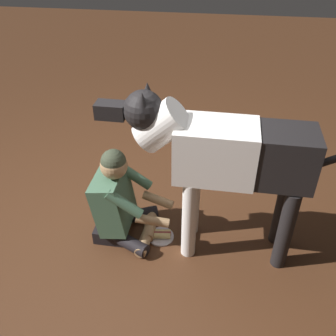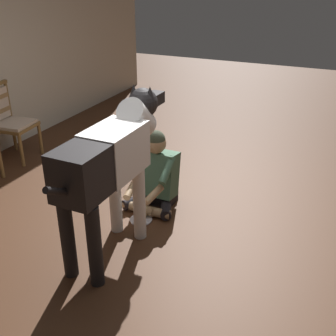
{
  "view_description": "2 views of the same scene",
  "coord_description": "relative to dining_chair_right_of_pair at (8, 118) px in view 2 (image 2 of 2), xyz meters",
  "views": [
    {
      "loc": [
        -0.71,
        2.4,
        2.33
      ],
      "look_at": [
        -0.4,
        0.24,
        0.78
      ],
      "focal_mm": 40.31,
      "sensor_mm": 36.0,
      "label": 1
    },
    {
      "loc": [
        -3.43,
        -1.53,
        2.29
      ],
      "look_at": [
        -0.21,
        -0.08,
        0.58
      ],
      "focal_mm": 44.51,
      "sensor_mm": 36.0,
      "label": 2
    }
  ],
  "objects": [
    {
      "name": "dining_chair_right_of_pair",
      "position": [
        0.0,
        0.0,
        0.0
      ],
      "size": [
        0.51,
        0.51,
        0.98
      ],
      "color": "brown",
      "rests_on": "ground"
    },
    {
      "name": "person_sitting_on_floor",
      "position": [
        -0.34,
        -2.27,
        -0.2
      ],
      "size": [
        0.64,
        0.58,
        0.83
      ],
      "color": "black",
      "rests_on": "ground"
    },
    {
      "name": "large_dog",
      "position": [
        -1.14,
        -2.25,
        0.33
      ],
      "size": [
        1.7,
        0.38,
        1.35
      ],
      "color": "silver",
      "rests_on": "ground"
    },
    {
      "name": "ground_plane",
      "position": [
        -0.35,
        -2.43,
        -0.54
      ],
      "size": [
        15.21,
        15.21,
        0.0
      ],
      "primitive_type": "plane",
      "color": "#462817"
    },
    {
      "name": "hot_dog_on_plate",
      "position": [
        -0.68,
        -2.26,
        -0.52
      ],
      "size": [
        0.22,
        0.22,
        0.06
      ],
      "color": "silver",
      "rests_on": "ground"
    }
  ]
}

